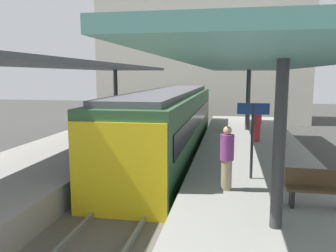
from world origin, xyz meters
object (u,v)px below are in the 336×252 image
object	(u,v)px
platform_sign	(253,124)
passenger_near_bench	(227,157)
platform_bench	(317,187)
passenger_mid_platform	(257,123)
commuter_train	(170,123)

from	to	relation	value
platform_sign	passenger_near_bench	world-z (taller)	platform_sign
platform_bench	passenger_mid_platform	size ratio (longest dim) A/B	0.87
passenger_near_bench	commuter_train	bearing A→B (deg)	111.07
platform_bench	platform_sign	bearing A→B (deg)	124.16
commuter_train	passenger_near_bench	size ratio (longest dim) A/B	9.30
passenger_near_bench	passenger_mid_platform	world-z (taller)	passenger_near_bench
commuter_train	platform_bench	distance (m)	9.46
passenger_near_bench	passenger_mid_platform	distance (m)	7.16
platform_bench	platform_sign	xyz separation A→B (m)	(-1.35, 1.99, 1.16)
passenger_near_bench	platform_sign	bearing A→B (deg)	58.51
commuter_train	platform_sign	xyz separation A→B (m)	(3.50, -6.13, 0.90)
passenger_mid_platform	passenger_near_bench	bearing A→B (deg)	-100.32
platform_sign	passenger_mid_platform	bearing A→B (deg)	84.35
commuter_train	platform_sign	size ratio (longest dim) A/B	7.12
commuter_train	platform_bench	size ratio (longest dim) A/B	11.25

